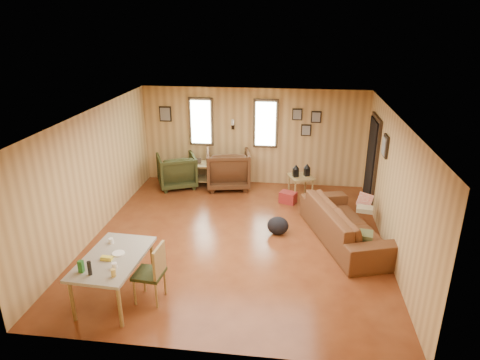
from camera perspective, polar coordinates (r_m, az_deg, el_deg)
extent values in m
cube|color=brown|center=(8.31, -0.35, -7.83)|extent=(5.50, 6.00, 0.02)
cube|color=#997C5B|center=(7.45, -0.40, 8.70)|extent=(5.50, 6.00, 0.02)
cube|color=tan|center=(10.64, 1.79, 5.79)|extent=(5.50, 0.02, 2.40)
cube|color=tan|center=(5.14, -4.94, -12.11)|extent=(5.50, 0.02, 2.40)
cube|color=tan|center=(8.59, -18.95, 0.82)|extent=(0.02, 6.00, 2.40)
cube|color=tan|center=(7.94, 19.79, -0.93)|extent=(0.02, 6.00, 2.40)
cube|color=black|center=(10.71, -5.21, 7.75)|extent=(0.60, 0.05, 1.20)
cube|color=#E0F2D1|center=(10.67, -5.25, 7.70)|extent=(0.48, 0.04, 1.06)
cube|color=black|center=(10.49, 3.44, 7.51)|extent=(0.60, 0.05, 1.20)
cube|color=#E0F2D1|center=(10.45, 3.42, 7.46)|extent=(0.48, 0.04, 1.06)
cube|color=black|center=(10.58, -0.94, 7.10)|extent=(0.07, 0.05, 0.12)
cylinder|color=silver|center=(10.49, -0.99, 7.71)|extent=(0.07, 0.07, 0.14)
cube|color=black|center=(9.80, 17.20, 2.24)|extent=(0.06, 1.00, 2.05)
cube|color=black|center=(9.79, 16.97, 2.25)|extent=(0.04, 0.82, 1.90)
cube|color=black|center=(10.41, 7.64, 8.67)|extent=(0.24, 0.04, 0.28)
cube|color=#9E998C|center=(10.38, 7.63, 8.64)|extent=(0.19, 0.02, 0.22)
cube|color=black|center=(10.44, 10.12, 8.28)|extent=(0.24, 0.04, 0.28)
cube|color=#9E998C|center=(10.41, 10.12, 8.24)|extent=(0.19, 0.02, 0.22)
cube|color=black|center=(10.50, 8.80, 6.59)|extent=(0.24, 0.04, 0.28)
cube|color=#9E998C|center=(10.48, 8.80, 6.55)|extent=(0.19, 0.02, 0.22)
cube|color=black|center=(10.90, -9.92, 8.67)|extent=(0.30, 0.04, 0.38)
cube|color=#9E998C|center=(10.87, -9.96, 8.64)|extent=(0.24, 0.02, 0.31)
cube|color=black|center=(8.56, 18.83, 4.31)|extent=(0.04, 0.34, 0.42)
cube|color=#9E998C|center=(8.55, 18.63, 4.32)|extent=(0.02, 0.27, 0.34)
imported|color=brown|center=(8.26, 13.98, -4.90)|extent=(1.45, 2.54, 0.95)
imported|color=#462915|center=(10.52, -1.62, 1.80)|extent=(1.20, 1.15, 1.06)
imported|color=#2E3317|center=(10.68, -8.43, 1.45)|extent=(1.15, 1.12, 0.91)
cube|color=tan|center=(10.60, -4.80, 2.10)|extent=(0.58, 0.53, 0.04)
cube|color=tan|center=(10.73, -4.74, 0.17)|extent=(0.53, 0.47, 0.03)
cylinder|color=tan|center=(10.56, -6.24, 0.29)|extent=(0.04, 0.04, 0.56)
cylinder|color=tan|center=(10.47, -3.69, 0.19)|extent=(0.04, 0.04, 0.56)
cylinder|color=tan|center=(10.94, -5.78, 1.06)|extent=(0.04, 0.04, 0.56)
cylinder|color=tan|center=(10.85, -3.31, 0.97)|extent=(0.04, 0.04, 0.56)
cube|color=brown|center=(10.60, -5.48, 2.58)|extent=(0.10, 0.02, 0.13)
cube|color=brown|center=(10.56, -4.26, 2.51)|extent=(0.09, 0.02, 0.12)
cube|color=tan|center=(9.97, 8.14, 0.41)|extent=(0.67, 0.67, 0.04)
cylinder|color=tan|center=(9.81, 7.36, -1.54)|extent=(0.05, 0.05, 0.52)
cylinder|color=tan|center=(9.96, 9.61, -1.32)|extent=(0.05, 0.05, 0.52)
cylinder|color=tan|center=(10.17, 6.54, -0.66)|extent=(0.05, 0.05, 0.52)
cylinder|color=tan|center=(10.32, 8.73, -0.46)|extent=(0.05, 0.05, 0.52)
cube|color=black|center=(9.88, 7.44, 0.97)|extent=(0.15, 0.15, 0.19)
cone|color=black|center=(9.83, 7.48, 1.77)|extent=(0.20, 0.20, 0.10)
cube|color=black|center=(9.98, 8.90, 1.09)|extent=(0.15, 0.15, 0.19)
cone|color=black|center=(9.93, 8.95, 1.88)|extent=(0.20, 0.20, 0.10)
cube|color=maroon|center=(9.82, 6.42, -2.32)|extent=(0.43, 0.37, 0.26)
ellipsoid|color=black|center=(8.41, 5.07, -6.08)|extent=(0.45, 0.35, 0.36)
cube|color=#515932|center=(7.69, 15.91, -7.11)|extent=(0.42, 0.36, 0.12)
cube|color=red|center=(8.90, 16.30, -2.61)|extent=(0.34, 0.14, 0.33)
cube|color=tan|center=(8.73, 16.29, -3.75)|extent=(0.35, 0.29, 0.09)
cube|color=gray|center=(6.64, -16.59, -9.96)|extent=(0.90, 1.43, 0.05)
cylinder|color=tan|center=(6.55, -21.47, -14.73)|extent=(0.06, 0.06, 0.67)
cylinder|color=tan|center=(6.24, -15.73, -15.91)|extent=(0.06, 0.06, 0.67)
cylinder|color=tan|center=(7.41, -16.73, -9.63)|extent=(0.06, 0.06, 0.67)
cylinder|color=tan|center=(7.14, -11.59, -10.37)|extent=(0.06, 0.06, 0.67)
cylinder|color=white|center=(6.32, -16.39, -10.91)|extent=(0.08, 0.08, 0.08)
cylinder|color=white|center=(6.97, -16.82, -7.77)|extent=(0.08, 0.08, 0.08)
cube|color=#246424|center=(6.36, -20.43, -10.75)|extent=(0.07, 0.07, 0.18)
cylinder|color=black|center=(6.26, -19.43, -11.02)|extent=(0.06, 0.06, 0.20)
cylinder|color=#D3B353|center=(6.15, -16.53, -11.77)|extent=(0.07, 0.07, 0.11)
cylinder|color=white|center=(6.67, -15.91, -9.39)|extent=(0.19, 0.19, 0.02)
cube|color=yellow|center=(6.56, -17.36, -9.92)|extent=(0.17, 0.08, 0.06)
cube|color=#2E3317|center=(6.59, -12.05, -12.14)|extent=(0.45, 0.45, 0.05)
cube|color=tan|center=(6.40, -10.72, -10.52)|extent=(0.07, 0.40, 0.46)
cylinder|color=tan|center=(6.66, -13.86, -14.31)|extent=(0.04, 0.04, 0.44)
cylinder|color=tan|center=(6.53, -11.09, -14.83)|extent=(0.04, 0.04, 0.44)
cylinder|color=tan|center=(6.91, -12.65, -12.77)|extent=(0.04, 0.04, 0.44)
cylinder|color=tan|center=(6.79, -9.97, -13.22)|extent=(0.04, 0.04, 0.44)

